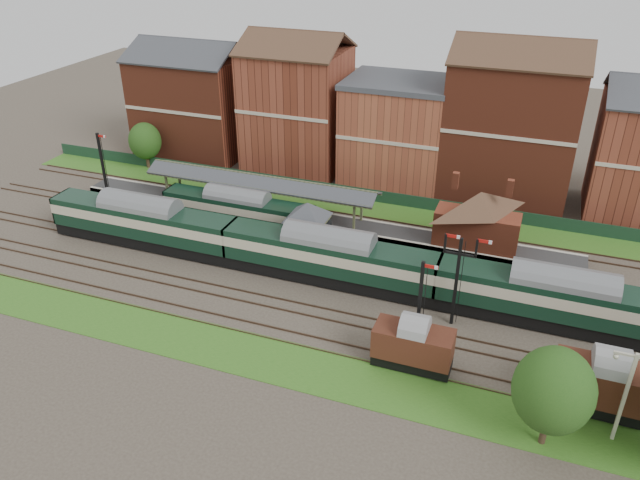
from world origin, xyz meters
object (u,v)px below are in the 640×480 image
(signal_box, at_px, (308,229))
(dmu_train, at_px, (329,256))
(platform_railcar, at_px, (238,210))
(goods_van_a, at_px, (413,345))
(semaphore_bracket, at_px, (458,276))

(signal_box, distance_m, dmu_train, 4.67)
(platform_railcar, relative_size, goods_van_a, 2.84)
(platform_railcar, bearing_deg, dmu_train, -27.58)
(signal_box, relative_size, dmu_train, 0.10)
(semaphore_bracket, height_order, goods_van_a, semaphore_bracket)
(dmu_train, relative_size, platform_railcar, 3.58)
(goods_van_a, bearing_deg, platform_railcar, 145.17)
(platform_railcar, bearing_deg, signal_box, -19.58)
(signal_box, xyz_separation_m, platform_railcar, (-9.14, 3.25, -0.95))
(signal_box, bearing_deg, platform_railcar, 160.42)
(signal_box, height_order, dmu_train, signal_box)
(signal_box, xyz_separation_m, goods_van_a, (13.14, -12.25, -1.18))
(dmu_train, height_order, goods_van_a, dmu_train)
(semaphore_bracket, bearing_deg, dmu_train, 167.97)
(semaphore_bracket, height_order, dmu_train, semaphore_bracket)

